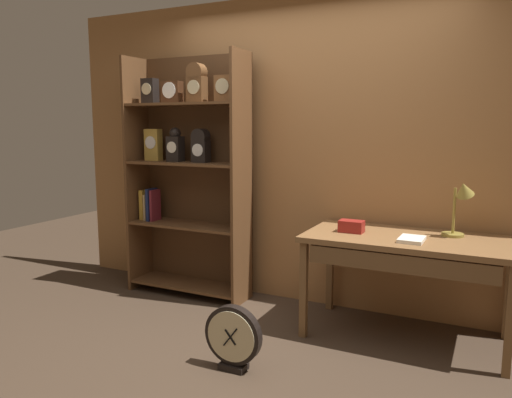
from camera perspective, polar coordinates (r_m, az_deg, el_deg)
ground_plane at (r=3.32m, az=-2.79°, el=-18.94°), size 10.00×10.00×0.00m
back_wood_panel at (r=4.21m, az=6.27°, el=5.37°), size 4.80×0.05×2.60m
bookshelf at (r=4.45m, az=-7.95°, el=3.36°), size 1.12×0.36×2.13m
workbench at (r=3.65m, az=17.04°, el=-5.46°), size 1.43×0.72×0.75m
desk_lamp at (r=3.70m, az=22.56°, el=-0.30°), size 0.22×0.22×0.42m
toolbox_small at (r=3.70m, az=10.97°, el=-3.12°), size 0.18×0.11×0.09m
open_repair_manual at (r=3.52m, az=17.53°, el=-4.46°), size 0.16×0.22×0.02m
round_clock_large at (r=3.21m, az=-2.66°, el=-15.66°), size 0.38×0.11×0.42m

